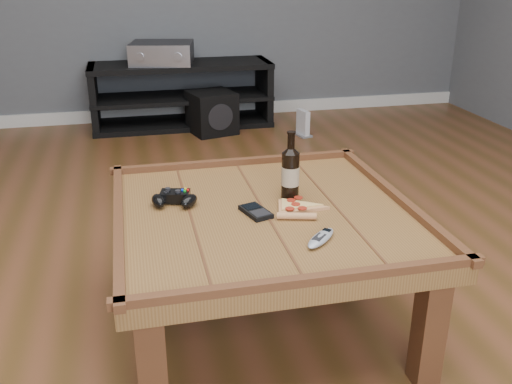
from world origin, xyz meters
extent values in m
plane|color=#4D3116|center=(0.00, 0.00, 0.00)|extent=(6.00, 6.00, 0.00)
cube|color=silver|center=(0.00, 2.99, 0.05)|extent=(5.00, 0.02, 0.10)
cube|color=brown|center=(0.00, 0.00, 0.42)|extent=(1.00, 1.00, 0.06)
cube|color=#442512|center=(-0.42, -0.42, 0.20)|extent=(0.08, 0.08, 0.39)
cube|color=#442512|center=(0.42, -0.42, 0.20)|extent=(0.08, 0.08, 0.39)
cube|color=#442512|center=(-0.42, 0.42, 0.20)|extent=(0.08, 0.08, 0.39)
cube|color=#442512|center=(0.42, 0.42, 0.20)|extent=(0.08, 0.08, 0.39)
cube|color=#442512|center=(0.00, 0.48, 0.46)|extent=(1.03, 0.03, 0.03)
cube|color=#442512|center=(0.00, -0.48, 0.46)|extent=(1.03, 0.03, 0.03)
cube|color=#442512|center=(0.48, 0.00, 0.46)|extent=(0.03, 1.03, 0.03)
cube|color=#442512|center=(-0.48, 0.00, 0.46)|extent=(0.03, 1.03, 0.03)
cube|color=black|center=(0.00, 2.75, 0.48)|extent=(1.40, 0.45, 0.04)
cube|color=black|center=(0.00, 2.75, 0.23)|extent=(1.40, 0.45, 0.03)
cube|color=black|center=(0.00, 2.75, 0.02)|extent=(1.40, 0.45, 0.04)
cube|color=black|center=(-0.67, 2.75, 0.25)|extent=(0.05, 0.44, 0.50)
cube|color=black|center=(0.67, 2.75, 0.25)|extent=(0.05, 0.44, 0.50)
cylinder|color=black|center=(0.12, 0.10, 0.53)|extent=(0.06, 0.06, 0.17)
cone|color=black|center=(0.12, 0.10, 0.63)|extent=(0.06, 0.06, 0.03)
cylinder|color=black|center=(0.12, 0.10, 0.66)|extent=(0.03, 0.03, 0.06)
cylinder|color=black|center=(0.12, 0.10, 0.69)|extent=(0.03, 0.03, 0.01)
cylinder|color=tan|center=(0.12, 0.10, 0.53)|extent=(0.06, 0.06, 0.07)
cube|color=black|center=(-0.29, 0.14, 0.47)|extent=(0.11, 0.09, 0.03)
ellipsoid|color=black|center=(-0.35, 0.12, 0.47)|extent=(0.06, 0.09, 0.04)
ellipsoid|color=black|center=(-0.25, 0.10, 0.47)|extent=(0.09, 0.10, 0.04)
cylinder|color=black|center=(-0.31, 0.16, 0.49)|extent=(0.02, 0.02, 0.01)
cylinder|color=black|center=(-0.28, 0.13, 0.49)|extent=(0.02, 0.02, 0.01)
cylinder|color=yellow|center=(-0.25, 0.15, 0.49)|extent=(0.01, 0.01, 0.01)
cylinder|color=red|center=(-0.24, 0.14, 0.49)|extent=(0.01, 0.01, 0.01)
cylinder|color=#0C33CC|center=(-0.26, 0.15, 0.49)|extent=(0.01, 0.01, 0.01)
cylinder|color=#0C9919|center=(-0.25, 0.13, 0.49)|extent=(0.01, 0.01, 0.01)
cylinder|color=tan|center=(0.09, -0.09, 0.46)|extent=(0.13, 0.06, 0.02)
cylinder|color=maroon|center=(0.08, -0.04, 0.47)|extent=(0.03, 0.03, 0.00)
cylinder|color=maroon|center=(0.12, -0.04, 0.47)|extent=(0.03, 0.03, 0.00)
cylinder|color=maroon|center=(0.11, -0.01, 0.47)|extent=(0.03, 0.03, 0.00)
cylinder|color=maroon|center=(0.10, 0.03, 0.47)|extent=(0.03, 0.03, 0.00)
cylinder|color=maroon|center=(0.14, 0.05, 0.47)|extent=(0.03, 0.03, 0.00)
cube|color=black|center=(-0.03, -0.02, 0.46)|extent=(0.10, 0.14, 0.02)
cube|color=black|center=(-0.04, 0.01, 0.47)|extent=(0.06, 0.06, 0.00)
cube|color=black|center=(-0.02, -0.05, 0.47)|extent=(0.07, 0.07, 0.00)
ellipsoid|color=gray|center=(0.11, -0.26, 0.46)|extent=(0.14, 0.14, 0.02)
cube|color=black|center=(0.14, -0.23, 0.47)|extent=(0.03, 0.03, 0.00)
cube|color=black|center=(0.11, -0.27, 0.47)|extent=(0.05, 0.05, 0.00)
cube|color=black|center=(-0.13, 2.75, 0.58)|extent=(0.52, 0.46, 0.16)
cube|color=#A2A4AC|center=(-0.17, 2.57, 0.58)|extent=(0.45, 0.10, 0.16)
cylinder|color=#A2A4AC|center=(-0.31, 2.59, 0.58)|extent=(0.06, 0.03, 0.06)
cylinder|color=#A2A4AC|center=(-0.04, 2.53, 0.58)|extent=(0.06, 0.03, 0.06)
cube|color=black|center=(0.20, 2.50, 0.16)|extent=(0.39, 0.39, 0.32)
cylinder|color=black|center=(0.24, 2.35, 0.16)|extent=(0.19, 0.06, 0.20)
cube|color=slate|center=(0.85, 2.26, 0.01)|extent=(0.12, 0.17, 0.01)
cube|color=silver|center=(0.85, 2.26, 0.11)|extent=(0.07, 0.14, 0.18)
camera|label=1|loc=(-0.42, -1.72, 1.25)|focal=40.00mm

